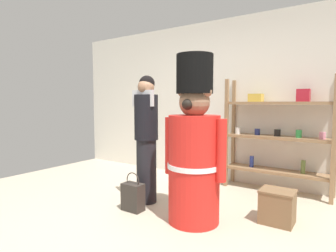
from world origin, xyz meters
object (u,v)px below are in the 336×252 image
object	(u,v)px
teddy_bear_guard	(194,151)
display_crate	(277,207)
person_shopper	(146,136)
merchandise_shelf	(277,134)
shopping_bag	(133,196)

from	to	relation	value
teddy_bear_guard	display_crate	distance (m)	1.05
person_shopper	display_crate	world-z (taller)	person_shopper
teddy_bear_guard	person_shopper	bearing A→B (deg)	166.59
merchandise_shelf	person_shopper	distance (m)	1.87
merchandise_shelf	person_shopper	bearing A→B (deg)	-132.69
merchandise_shelf	display_crate	world-z (taller)	merchandise_shelf
display_crate	shopping_bag	bearing A→B (deg)	-158.49
shopping_bag	display_crate	bearing A→B (deg)	21.51
teddy_bear_guard	display_crate	size ratio (longest dim) A/B	4.95
shopping_bag	teddy_bear_guard	bearing A→B (deg)	9.96
person_shopper	shopping_bag	size ratio (longest dim) A/B	3.51
shopping_bag	display_crate	xyz separation A→B (m)	(1.49, 0.59, 0.01)
person_shopper	teddy_bear_guard	bearing A→B (deg)	-13.41
shopping_bag	merchandise_shelf	bearing A→B (deg)	54.21
shopping_bag	person_shopper	bearing A→B (deg)	98.51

